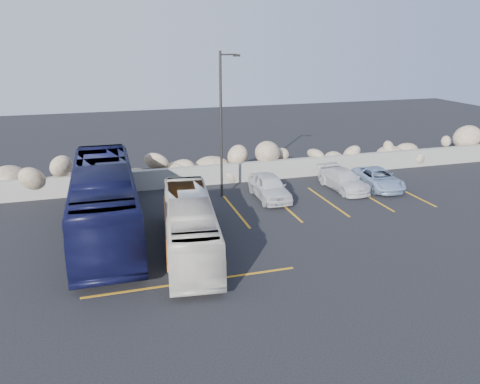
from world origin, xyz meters
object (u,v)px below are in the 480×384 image
object	(u,v)px
lamppost	(222,122)
car_d	(378,178)
vintage_bus	(190,225)
tour_coach	(104,200)
car_c	(344,180)
car_a	(269,187)

from	to	relation	value
lamppost	car_d	bearing A→B (deg)	-6.60
vintage_bus	car_d	size ratio (longest dim) A/B	2.02
vintage_bus	tour_coach	distance (m)	4.54
car_c	lamppost	bearing A→B (deg)	170.37
car_c	car_d	size ratio (longest dim) A/B	0.99
lamppost	tour_coach	xyz separation A→B (m)	(-6.48, -3.57, -2.69)
lamppost	car_c	bearing A→B (deg)	-6.46
lamppost	car_a	bearing A→B (deg)	-24.52
car_a	car_c	bearing A→B (deg)	4.60
car_c	car_a	bearing A→B (deg)	-179.73
car_a	car_c	distance (m)	4.80
vintage_bus	tour_coach	world-z (taller)	tour_coach
vintage_bus	car_d	world-z (taller)	vintage_bus
tour_coach	car_d	distance (m)	16.10
vintage_bus	car_a	xyz separation A→B (m)	(5.55, 5.49, -0.47)
vintage_bus	car_a	bearing A→B (deg)	51.57
tour_coach	car_c	bearing A→B (deg)	11.74
lamppost	car_c	size ratio (longest dim) A/B	1.96
vintage_bus	car_a	distance (m)	7.82
vintage_bus	car_c	world-z (taller)	vintage_bus
vintage_bus	car_d	distance (m)	13.69
lamppost	vintage_bus	world-z (taller)	lamppost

